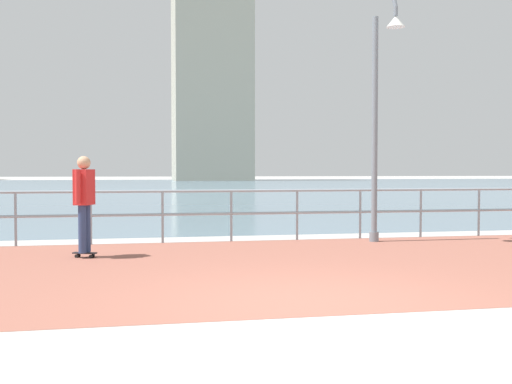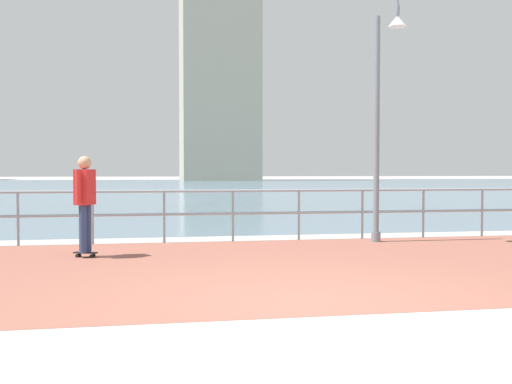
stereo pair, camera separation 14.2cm
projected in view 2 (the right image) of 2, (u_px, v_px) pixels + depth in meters
ground at (170, 190)px, 45.93m from camera, size 220.00×220.00×0.00m
brick_paving at (263, 266)px, 9.22m from camera, size 28.00×6.52×0.01m
harbor_water at (166, 186)px, 56.68m from camera, size 180.00×88.00×0.00m
waterfront_railing at (233, 206)px, 12.40m from camera, size 25.25×0.06×1.07m
lamppost at (383, 101)px, 12.10m from camera, size 0.49×0.78×5.17m
skateboarder at (85, 197)px, 10.07m from camera, size 0.41×0.55×1.70m
tower_glass at (219, 79)px, 92.28m from camera, size 11.46×11.75×32.73m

